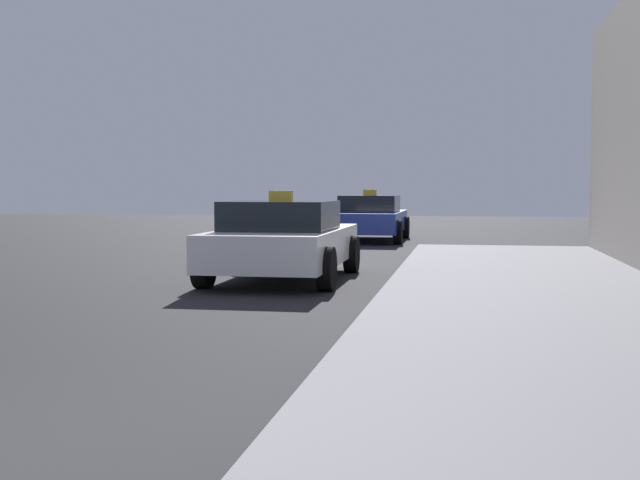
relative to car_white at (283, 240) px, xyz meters
name	(u,v)px	position (x,y,z in m)	size (l,w,h in m)	color
car_white	(283,240)	(0.00, 0.00, 0.00)	(2.05, 4.10, 1.43)	white
car_blue	(370,218)	(0.25, 9.96, 0.00)	(1.96, 4.19, 1.43)	#233899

